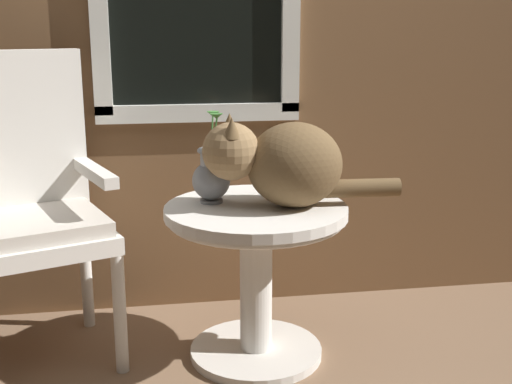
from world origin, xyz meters
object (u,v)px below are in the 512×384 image
(wicker_chair, at_px, (29,198))
(cat, at_px, (283,162))
(wicker_side_table, at_px, (256,253))
(pewter_vase_with_ivy, at_px, (211,176))

(wicker_chair, distance_m, cat, 0.89)
(wicker_side_table, distance_m, pewter_vase_with_ivy, 0.31)
(cat, relative_size, pewter_vase_with_ivy, 2.16)
(cat, distance_m, pewter_vase_with_ivy, 0.26)
(cat, height_order, pewter_vase_with_ivy, cat)
(wicker_chair, relative_size, pewter_vase_with_ivy, 3.43)
(wicker_side_table, xyz_separation_m, wicker_chair, (-0.77, 0.15, 0.19))
(wicker_side_table, relative_size, pewter_vase_with_ivy, 2.01)
(wicker_chair, bearing_deg, pewter_vase_with_ivy, -7.03)
(pewter_vase_with_ivy, bearing_deg, cat, -21.48)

